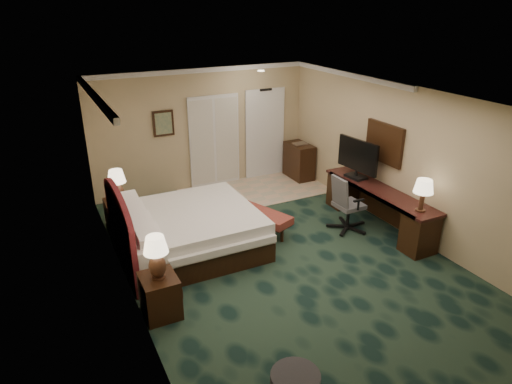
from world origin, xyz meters
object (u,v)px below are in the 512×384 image
bed_bench (261,221)px  desk_chair (349,203)px  nightstand_far (120,216)px  minibar (299,161)px  nightstand_near (160,296)px  lamp_far (117,186)px  tv (357,159)px  lamp_near (157,257)px  bed (190,231)px  desk (378,208)px

bed_bench → desk_chair: (1.52, -0.64, 0.34)m
nightstand_far → minibar: size_ratio=0.73×
nightstand_near → bed_bench: nightstand_near is taller
lamp_far → tv: (4.40, -1.25, 0.23)m
lamp_far → nightstand_near: bearing=-90.3°
nightstand_far → lamp_near: bearing=-90.1°
bed → desk: (3.48, -0.76, 0.03)m
nightstand_near → lamp_near: 0.61m
lamp_near → tv: tv is taller
nightstand_near → lamp_near: size_ratio=0.95×
nightstand_far → minibar: bearing=11.7°
lamp_near → desk: size_ratio=0.23×
minibar → tv: bearing=-91.5°
bed_bench → minibar: minibar is taller
bed → bed_bench: bearing=1.8°
bed → tv: 3.55m
lamp_far → desk_chair: (3.86, -1.78, -0.39)m
lamp_near → desk_chair: size_ratio=0.57×
desk → nightstand_near: bearing=-170.3°
nightstand_far → nightstand_near: bearing=-90.2°
bed_bench → desk_chair: desk_chair is taller
bed → bed_bench: 1.40m
lamp_far → lamp_near: bearing=-90.3°
bed_bench → lamp_far: bearing=132.4°
lamp_far → bed_bench: 2.70m
bed → desk_chair: 2.98m
lamp_far → desk_chair: lamp_far is taller
bed → nightstand_near: (-0.96, -1.52, -0.06)m
nightstand_near → desk: (4.43, 0.76, 0.09)m
nightstand_far → desk: (4.43, -1.98, 0.07)m
tv → bed: bearing=172.1°
bed_bench → tv: tv is taller
bed_bench → desk_chair: 1.69m
bed_bench → minibar: size_ratio=1.45×
bed → nightstand_far: bed is taller
nightstand_near → bed_bench: size_ratio=0.48×
bed_bench → desk: size_ratio=0.46×
tv → minibar: size_ratio=1.19×
lamp_far → nightstand_far: bearing=98.0°
nightstand_near → desk_chair: (3.88, 0.92, 0.25)m
nightstand_far → lamp_near: size_ratio=0.99×
bed → minibar: (3.51, 2.15, 0.07)m
lamp_far → desk_chair: 4.27m
nightstand_far → bed_bench: 2.62m
bed → minibar: bearing=31.5°
nightstand_far → minibar: (4.46, 0.92, 0.12)m
nightstand_near → nightstand_far: 2.74m
bed_bench → bed: bearing=160.1°
tv → desk_chair: size_ratio=0.93×
bed → desk_chair: desk_chair is taller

